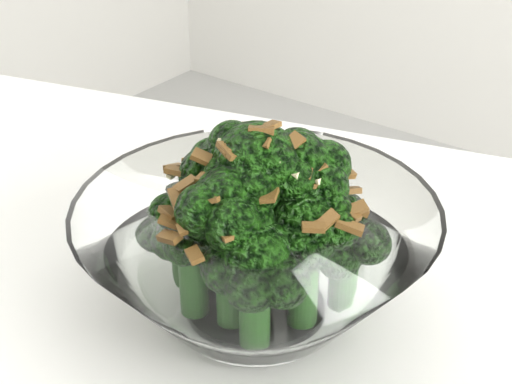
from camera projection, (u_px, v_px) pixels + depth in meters
The scene contains 1 object.
broccoli_dish at pixel (256, 247), 0.49m from camera, with size 0.23×0.23×0.14m.
Camera 1 is at (0.11, -0.33, 1.08)m, focal length 55.00 mm.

